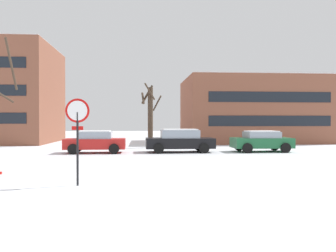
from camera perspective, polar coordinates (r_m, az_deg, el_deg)
ground_plane at (r=13.30m, az=-8.66°, el=-7.99°), size 120.00×120.00×0.00m
road_surface at (r=17.17m, az=-7.70°, el=-5.99°), size 80.00×9.84×0.00m
stop_sign at (r=11.42m, az=-14.43°, el=0.24°), size 0.76×0.08×2.74m
parked_car_red at (r=22.95m, az=-11.69°, el=-2.48°), size 3.83×2.07×1.41m
parked_car_black at (r=23.05m, az=1.90°, el=-2.35°), size 4.45×2.18×1.51m
parked_car_green at (r=24.13m, az=14.88°, el=-2.35°), size 3.88×2.08×1.39m
tree_far_left at (r=26.87m, az=-2.92°, el=1.86°), size 1.58×1.51×4.91m
building_far_left at (r=37.12m, az=-25.51°, el=4.67°), size 10.02×10.13×9.19m
building_far_right at (r=35.89m, az=13.60°, el=2.52°), size 13.45×9.35×6.26m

